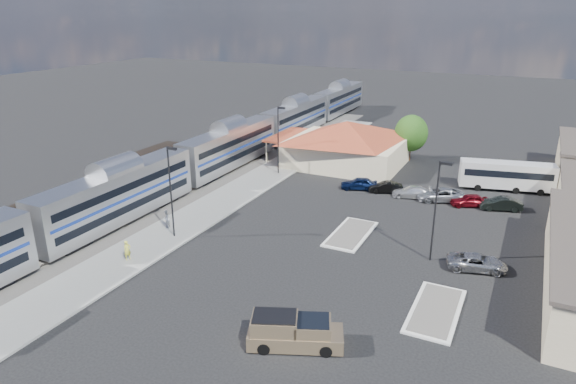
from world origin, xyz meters
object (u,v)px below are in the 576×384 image
at_px(pickup_truck, 296,332).
at_px(suv, 477,262).
at_px(station_depot, 346,143).
at_px(coach_bus, 507,174).

bearing_deg(pickup_truck, suv, -52.62).
xyz_separation_m(station_depot, pickup_truck, (11.10, -40.03, -2.12)).
relative_size(station_depot, coach_bus, 1.67).
distance_m(station_depot, coach_bus, 21.06).
relative_size(pickup_truck, coach_bus, 0.60).
bearing_deg(suv, pickup_truck, 135.60).
bearing_deg(station_depot, suv, -49.68).
bearing_deg(pickup_truck, coach_bus, -36.74).
bearing_deg(station_depot, pickup_truck, -74.50).
distance_m(station_depot, pickup_truck, 41.60).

